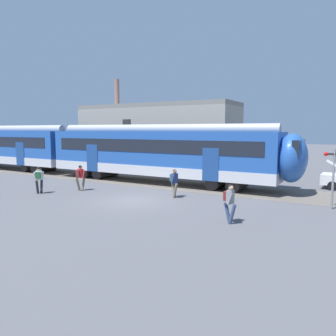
{
  "coord_description": "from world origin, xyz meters",
  "views": [
    {
      "loc": [
        10.59,
        -14.61,
        3.97
      ],
      "look_at": [
        0.69,
        2.7,
        1.6
      ],
      "focal_mm": 35.0,
      "sensor_mm": 36.0,
      "label": 1
    }
  ],
  "objects": [
    {
      "name": "ground_plane",
      "position": [
        0.0,
        0.0,
        0.0
      ],
      "size": [
        160.0,
        160.0,
        0.0
      ],
      "primitive_type": "plane",
      "color": "#515156"
    },
    {
      "name": "track_bed",
      "position": [
        -13.19,
        6.01,
        0.01
      ],
      "size": [
        80.0,
        4.4,
        0.01
      ],
      "primitive_type": "cube",
      "color": "#605951",
      "rests_on": "ground"
    },
    {
      "name": "commuter_train",
      "position": [
        -10.71,
        6.0,
        2.25
      ],
      "size": [
        38.05,
        3.07,
        4.73
      ],
      "color": "silver",
      "rests_on": "ground"
    },
    {
      "name": "pedestrian_white",
      "position": [
        -6.27,
        -1.21,
        0.99
      ],
      "size": [
        0.51,
        0.71,
        1.67
      ],
      "color": "#28282D",
      "rests_on": "ground"
    },
    {
      "name": "pedestrian_red",
      "position": [
        -4.74,
        0.75,
        0.99
      ],
      "size": [
        0.57,
        0.63,
        1.67
      ],
      "color": "#6B6051",
      "rests_on": "ground"
    },
    {
      "name": "pedestrian_navy",
      "position": [
        1.58,
        1.89,
        0.99
      ],
      "size": [
        0.61,
        0.61,
        1.67
      ],
      "color": "#6B6051",
      "rests_on": "ground"
    },
    {
      "name": "pedestrian_grey",
      "position": [
        6.13,
        -1.57,
        0.99
      ],
      "size": [
        0.63,
        0.55,
        1.67
      ],
      "color": "navy",
      "rests_on": "ground"
    },
    {
      "name": "crossing_signal",
      "position": [
        9.75,
        3.31,
        2.01
      ],
      "size": [
        0.96,
        0.22,
        3.0
      ],
      "color": "gray",
      "rests_on": "ground"
    },
    {
      "name": "background_building",
      "position": [
        -6.7,
        13.26,
        3.21
      ],
      "size": [
        16.14,
        5.0,
        9.2
      ],
      "color": "gray",
      "rests_on": "ground"
    }
  ]
}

